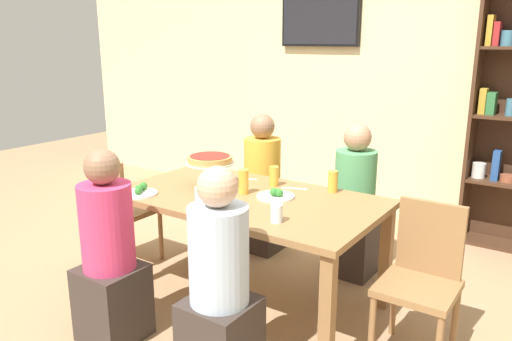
% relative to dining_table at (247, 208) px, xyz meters
% --- Properties ---
extents(ground_plane, '(12.00, 12.00, 0.00)m').
position_rel_dining_table_xyz_m(ground_plane, '(0.00, 0.00, -0.66)').
color(ground_plane, '#9E7A56').
extents(rear_partition, '(8.00, 0.12, 2.80)m').
position_rel_dining_table_xyz_m(rear_partition, '(0.00, 2.20, 0.74)').
color(rear_partition, beige).
rests_on(rear_partition, ground_plane).
extents(dining_table, '(1.72, 0.97, 0.74)m').
position_rel_dining_table_xyz_m(dining_table, '(0.00, 0.00, 0.00)').
color(dining_table, olive).
rests_on(dining_table, ground_plane).
extents(television, '(0.85, 0.05, 0.51)m').
position_rel_dining_table_xyz_m(television, '(-0.60, 2.11, 1.26)').
color(television, black).
extents(diner_near_left, '(0.34, 0.34, 1.15)m').
position_rel_dining_table_xyz_m(diner_near_left, '(-0.40, -0.81, -0.17)').
color(diner_near_left, '#382D28').
rests_on(diner_near_left, ground_plane).
extents(diner_far_right, '(0.34, 0.34, 1.15)m').
position_rel_dining_table_xyz_m(diner_far_right, '(0.41, 0.78, -0.17)').
color(diner_far_right, '#382D28').
rests_on(diner_far_right, ground_plane).
extents(diner_near_right, '(0.34, 0.34, 1.15)m').
position_rel_dining_table_xyz_m(diner_near_right, '(0.36, -0.76, -0.17)').
color(diner_near_right, '#382D28').
rests_on(diner_near_right, ground_plane).
extents(diner_far_left, '(0.34, 0.34, 1.15)m').
position_rel_dining_table_xyz_m(diner_far_left, '(-0.40, 0.79, -0.17)').
color(diner_far_left, '#382D28').
rests_on(diner_far_left, ground_plane).
extents(chair_head_west, '(0.40, 0.40, 0.87)m').
position_rel_dining_table_xyz_m(chair_head_west, '(-1.13, -0.10, -0.17)').
color(chair_head_west, olive).
rests_on(chair_head_west, ground_plane).
extents(chair_head_east, '(0.40, 0.40, 0.87)m').
position_rel_dining_table_xyz_m(chair_head_east, '(1.14, 0.04, -0.17)').
color(chair_head_east, olive).
rests_on(chair_head_east, ground_plane).
extents(deep_dish_pizza_stand, '(0.34, 0.34, 0.22)m').
position_rel_dining_table_xyz_m(deep_dish_pizza_stand, '(-0.35, 0.05, 0.26)').
color(deep_dish_pizza_stand, silver).
rests_on(deep_dish_pizza_stand, dining_table).
extents(salad_plate_near_diner, '(0.25, 0.25, 0.07)m').
position_rel_dining_table_xyz_m(salad_plate_near_diner, '(0.17, 0.08, 0.10)').
color(salad_plate_near_diner, white).
rests_on(salad_plate_near_diner, dining_table).
extents(salad_plate_far_diner, '(0.23, 0.23, 0.07)m').
position_rel_dining_table_xyz_m(salad_plate_far_diner, '(-0.61, -0.36, 0.10)').
color(salad_plate_far_diner, white).
rests_on(salad_plate_far_diner, dining_table).
extents(beer_glass_amber_tall, '(0.06, 0.06, 0.14)m').
position_rel_dining_table_xyz_m(beer_glass_amber_tall, '(0.02, 0.30, 0.15)').
color(beer_glass_amber_tall, gold).
rests_on(beer_glass_amber_tall, dining_table).
extents(beer_glass_amber_short, '(0.06, 0.06, 0.15)m').
position_rel_dining_table_xyz_m(beer_glass_amber_short, '(0.42, 0.39, 0.16)').
color(beer_glass_amber_short, gold).
rests_on(beer_glass_amber_short, dining_table).
extents(beer_glass_amber_spare, '(0.07, 0.07, 0.16)m').
position_rel_dining_table_xyz_m(beer_glass_amber_spare, '(-0.05, 0.03, 0.16)').
color(beer_glass_amber_spare, gold).
rests_on(beer_glass_amber_spare, dining_table).
extents(water_glass_clear_near, '(0.07, 0.07, 0.10)m').
position_rel_dining_table_xyz_m(water_glass_clear_near, '(0.41, -0.30, 0.13)').
color(water_glass_clear_near, white).
rests_on(water_glass_clear_near, dining_table).
extents(water_glass_clear_far, '(0.08, 0.08, 0.11)m').
position_rel_dining_table_xyz_m(water_glass_clear_far, '(-0.57, 0.36, 0.14)').
color(water_glass_clear_far, white).
rests_on(water_glass_clear_far, dining_table).
extents(water_glass_clear_spare, '(0.07, 0.07, 0.10)m').
position_rel_dining_table_xyz_m(water_glass_clear_spare, '(-0.16, -0.27, 0.13)').
color(water_glass_clear_spare, white).
rests_on(water_glass_clear_spare, dining_table).
extents(cutlery_fork_near, '(0.17, 0.08, 0.00)m').
position_rel_dining_table_xyz_m(cutlery_fork_near, '(-0.25, 0.32, 0.09)').
color(cutlery_fork_near, silver).
rests_on(cutlery_fork_near, dining_table).
extents(cutlery_knife_near, '(0.17, 0.08, 0.00)m').
position_rel_dining_table_xyz_m(cutlery_knife_near, '(0.17, 0.31, 0.09)').
color(cutlery_knife_near, silver).
rests_on(cutlery_knife_near, dining_table).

